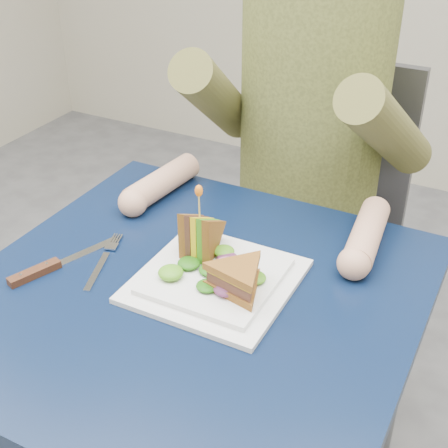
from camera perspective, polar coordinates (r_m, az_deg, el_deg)
The scene contains 12 objects.
table at distance 1.12m, azimuth -2.98°, elevation -9.33°, with size 0.75×0.75×0.73m.
chair at distance 1.67m, azimuth 8.41°, elevation 1.05°, with size 0.42×0.40×0.93m.
diner at distance 1.42m, azimuth 7.99°, elevation 12.06°, with size 0.54×0.59×0.74m.
plate at distance 1.08m, azimuth -0.76°, elevation -5.04°, with size 0.26×0.26×0.02m.
sandwich_flat at distance 1.02m, azimuth 1.31°, elevation -5.01°, with size 0.14×0.14×0.05m.
sandwich_upright at distance 1.11m, azimuth -2.22°, elevation -1.14°, with size 0.08×0.13×0.13m.
fork at distance 1.15m, azimuth -11.06°, elevation -3.44°, with size 0.07×0.17×0.01m.
knife at distance 1.15m, azimuth -16.06°, elevation -3.94°, with size 0.09×0.21×0.02m.
toothpick at distance 1.07m, azimuth -2.28°, elevation 1.74°, with size 0.00×0.00×0.06m, color tan.
toothpick_frill at distance 1.06m, azimuth -2.32°, elevation 3.05°, with size 0.01×0.01×0.02m, color orange.
lettuce_spill at distance 1.07m, azimuth -0.27°, elevation -3.93°, with size 0.15×0.13×0.02m, color #337A14, non-canonical shape.
onion_ring at distance 1.06m, azimuth 0.08°, elevation -3.99°, with size 0.04×0.04×0.01m, color #9E4C7A.
Camera 1 is at (0.44, -0.72, 1.38)m, focal length 50.00 mm.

